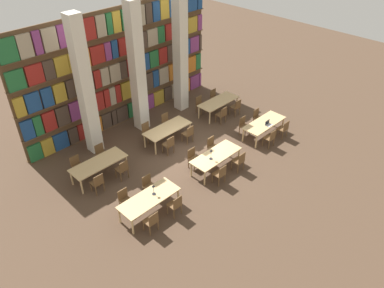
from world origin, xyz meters
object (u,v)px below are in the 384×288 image
Objects in this scene: chair_13 at (77,165)px; chair_15 at (101,153)px; reading_table_2 at (264,124)px; chair_18 at (188,134)px; chair_7 at (213,146)px; chair_6 at (239,161)px; reading_table_0 at (149,199)px; chair_19 at (167,122)px; laptop at (269,124)px; chair_12 at (98,182)px; reading_table_5 at (219,102)px; pillar_left at (85,88)px; reading_table_1 at (216,156)px; chair_10 at (283,129)px; chair_1 at (125,200)px; reading_table_3 at (99,164)px; chair_2 at (175,205)px; chair_21 at (200,104)px; chair_3 at (149,185)px; chair_17 at (147,131)px; chair_22 at (236,107)px; pillar_center at (137,69)px; chair_23 at (215,97)px; chair_11 at (258,117)px; chair_8 at (270,138)px; chair_9 at (244,125)px; chair_5 at (193,158)px; reading_table_4 at (168,129)px; desk_lamp_0 at (153,188)px; chair_4 at (220,174)px; desk_lamp_1 at (211,153)px; chair_0 at (152,221)px; chair_20 at (222,114)px; pillar_right at (180,53)px.

chair_15 is at bearing -180.00° from chair_13.
chair_18 is at bearing 143.95° from reading_table_2.
chair_6 is at bearing 90.00° from chair_7.
chair_19 reaches higher than reading_table_0.
laptop is 7.98m from chair_12.
chair_7 is 0.39× the size of reading_table_5.
chair_13 is at bearing 154.77° from reading_table_2.
pillar_left is 2.65× the size of reading_table_1.
chair_10 and chair_19 have the same top height.
chair_10 is at bearing 170.22° from chair_1.
pillar_left reaches higher than chair_15.
chair_1 reaches higher than reading_table_3.
chair_1 is 0.39× the size of reading_table_3.
chair_19 is at bearing 51.19° from chair_2.
chair_21 is (6.97, 2.95, 0.00)m from chair_1.
chair_3 is at bearing 0.15° from chair_7.
chair_17 and chair_22 have the same top height.
chair_23 is at bearing -14.60° from pillar_center.
chair_7 and chair_11 have the same top height.
chair_9 is at bearing 90.00° from chair_8.
chair_5 and chair_23 have the same top height.
reading_table_0 is 1.00× the size of reading_table_1.
chair_17 is (-4.01, 3.81, -0.28)m from laptop.
chair_19 is at bearing 41.64° from reading_table_0.
pillar_center is at bearing 91.15° from reading_table_4.
chair_23 is at bearing 26.04° from reading_table_0.
reading_table_2 is (6.72, 0.07, -0.35)m from desk_lamp_0.
chair_18 is 1.47m from chair_19.
reading_table_0 is at bearing 178.63° from laptop.
chair_11 is at bearing -179.36° from chair_1.
desk_lamp_0 is 6.26m from chair_9.
chair_11 is at bearing 54.81° from reading_table_2.
chair_8 is at bearing 1.33° from chair_4.
chair_11 is at bearing -9.76° from chair_12.
desk_lamp_0 is 2.95m from desk_lamp_1.
reading_table_0 is at bearing 14.05° from chair_5.
chair_22 is (6.73, -2.53, -2.52)m from pillar_left.
chair_21 is at bearing -179.33° from chair_17.
reading_table_5 is at bearing 26.05° from chair_0.
chair_6 is 2.75m from chair_9.
chair_20 is at bearing 180.00° from chair_22.
chair_18 is at bearing -87.98° from chair_7.
chair_17 is at bearing -38.73° from chair_9.
chair_7 is 1.00× the size of chair_15.
chair_4 reaches higher than reading_table_5.
pillar_right is 5.46m from laptop.
reading_table_3 is 7.70m from chair_23.
chair_2 is 5.61m from chair_19.
reading_table_4 is (3.50, 2.91, 0.00)m from reading_table_0.
desk_lamp_0 is 0.19× the size of reading_table_4.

